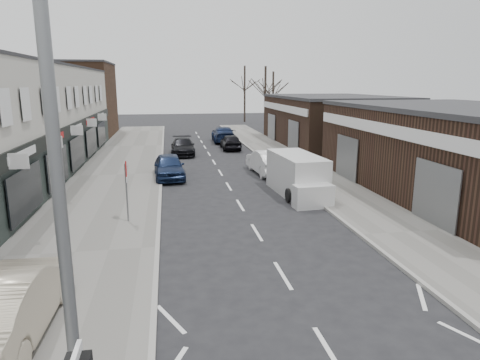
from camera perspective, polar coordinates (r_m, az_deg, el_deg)
name	(u,v)px	position (r m, az deg, el deg)	size (l,w,h in m)	color
pavement_left	(117,175)	(28.81, -16.08, 0.61)	(5.50, 64.00, 0.12)	slate
pavement_right	(302,169)	(30.04, 8.32, 1.46)	(3.50, 64.00, 0.12)	slate
brick_block_far	(75,100)	(52.04, -21.12, 9.86)	(8.00, 10.00, 8.00)	#462D1E
right_unit_near	(472,153)	(25.81, 28.58, 3.12)	(10.00, 18.00, 4.50)	#342117
right_unit_far	(332,121)	(43.21, 12.13, 7.67)	(10.00, 16.00, 4.50)	#342117
tree_far_a	(265,130)	(55.73, 3.33, 6.69)	(3.60, 3.60, 8.00)	#382D26
tree_far_b	(272,125)	(62.12, 4.36, 7.30)	(3.60, 3.60, 7.50)	#382D26
tree_far_c	(245,122)	(67.34, 0.62, 7.76)	(3.60, 3.60, 8.50)	#382D26
street_lamp	(74,191)	(5.49, -21.25, -1.42)	(2.23, 0.22, 8.00)	slate
warning_sign	(127,173)	(18.47, -14.89, 0.84)	(0.12, 0.80, 2.70)	slate
white_van	(298,176)	(23.14, 7.69, 0.53)	(2.26, 5.67, 2.16)	silver
sedan_on_pavement	(6,303)	(11.52, -28.75, -14.20)	(1.78, 5.11, 1.68)	#B0A38C
parked_car_left_a	(169,166)	(27.31, -9.45, 1.81)	(1.82, 4.51, 1.54)	#152343
parked_car_left_b	(183,146)	(36.37, -7.64, 4.45)	(1.94, 4.76, 1.38)	black
parked_car_right_a	(267,162)	(28.43, 3.62, 2.45)	(1.69, 4.86, 1.60)	white
parked_car_right_b	(231,142)	(38.92, -1.26, 5.11)	(1.65, 4.09, 1.39)	black
parked_car_right_c	(223,134)	(43.95, -2.23, 6.10)	(2.20, 5.40, 1.57)	#142040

